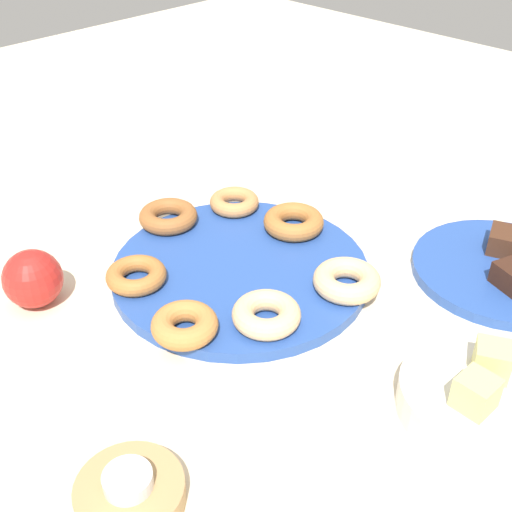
{
  "coord_description": "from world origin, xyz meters",
  "views": [
    {
      "loc": [
        0.49,
        0.52,
        0.52
      ],
      "look_at": [
        0.0,
        0.03,
        0.05
      ],
      "focal_mm": 45.48,
      "sensor_mm": 36.0,
      "label": 1
    }
  ],
  "objects": [
    {
      "name": "apple",
      "position": [
        0.23,
        -0.14,
        0.04
      ],
      "size": [
        0.08,
        0.08,
        0.08
      ],
      "primitive_type": "sphere",
      "color": "red",
      "rests_on": "ground_plane"
    },
    {
      "name": "ground_plane",
      "position": [
        0.0,
        0.0,
        0.0
      ],
      "size": [
        2.4,
        2.4,
        0.0
      ],
      "primitive_type": "plane",
      "color": "beige"
    },
    {
      "name": "cake_plate",
      "position": [
        -0.25,
        0.25,
        0.01
      ],
      "size": [
        0.24,
        0.24,
        0.01
      ],
      "primitive_type": "cylinder",
      "color": "#284C9E",
      "rests_on": "ground_plane"
    },
    {
      "name": "tealight",
      "position": [
        0.32,
        0.18,
        0.03
      ],
      "size": [
        0.05,
        0.05,
        0.01
      ],
      "primitive_type": "cylinder",
      "color": "silver",
      "rests_on": "candle_holder"
    },
    {
      "name": "donut_1",
      "position": [
        -0.06,
        0.13,
        0.03
      ],
      "size": [
        0.09,
        0.09,
        0.03
      ],
      "primitive_type": "torus",
      "rotation": [
        0.0,
        0.0,
        4.8
      ],
      "color": "#EABC84",
      "rests_on": "donut_plate"
    },
    {
      "name": "donut_0",
      "position": [
        0.12,
        -0.07,
        0.03
      ],
      "size": [
        0.11,
        0.11,
        0.02
      ],
      "primitive_type": "torus",
      "rotation": [
        0.0,
        0.0,
        2.08
      ],
      "color": "#AD6B33",
      "rests_on": "donut_plate"
    },
    {
      "name": "donut_plate",
      "position": [
        0.0,
        0.0,
        0.01
      ],
      "size": [
        0.35,
        0.35,
        0.02
      ],
      "primitive_type": "cylinder",
      "color": "#284C9E",
      "rests_on": "ground_plane"
    },
    {
      "name": "brownie_near",
      "position": [
        -0.29,
        0.23,
        0.03
      ],
      "size": [
        0.06,
        0.06,
        0.03
      ],
      "primitive_type": "cube",
      "rotation": [
        0.0,
        0.0,
        0.37
      ],
      "color": "#472819",
      "rests_on": "cake_plate"
    },
    {
      "name": "donut_3",
      "position": [
        0.0,
        -0.15,
        0.03
      ],
      "size": [
        0.1,
        0.1,
        0.03
      ],
      "primitive_type": "torus",
      "rotation": [
        0.0,
        0.0,
        1.78
      ],
      "color": "#995B2D",
      "rests_on": "donut_plate"
    },
    {
      "name": "fruit_bowl",
      "position": [
        -0.0,
        0.35,
        0.02
      ],
      "size": [
        0.15,
        0.15,
        0.04
      ],
      "primitive_type": "cylinder",
      "color": "silver",
      "rests_on": "ground_plane"
    },
    {
      "name": "donut_2",
      "position": [
        -0.12,
        -0.01,
        0.03
      ],
      "size": [
        0.09,
        0.09,
        0.03
      ],
      "primitive_type": "torus",
      "rotation": [
        0.0,
        0.0,
        4.71
      ],
      "color": "#AD6B33",
      "rests_on": "donut_plate"
    },
    {
      "name": "candle_holder",
      "position": [
        0.32,
        0.18,
        0.01
      ],
      "size": [
        0.1,
        0.1,
        0.02
      ],
      "primitive_type": "cylinder",
      "color": "tan",
      "rests_on": "ground_plane"
    },
    {
      "name": "melon_chunk_left",
      "position": [
        -0.03,
        0.35,
        0.05
      ],
      "size": [
        0.05,
        0.05,
        0.04
      ],
      "primitive_type": "cube",
      "rotation": [
        0.0,
        0.0,
        0.47
      ],
      "color": "#DBD67A",
      "rests_on": "fruit_bowl"
    },
    {
      "name": "melon_chunk_right",
      "position": [
        0.03,
        0.36,
        0.05
      ],
      "size": [
        0.04,
        0.04,
        0.04
      ],
      "primitive_type": "cube",
      "rotation": [
        0.0,
        0.0,
        -0.04
      ],
      "color": "#DBD67A",
      "rests_on": "fruit_bowl"
    },
    {
      "name": "donut_6",
      "position": [
        0.14,
        0.05,
        0.03
      ],
      "size": [
        0.11,
        0.11,
        0.03
      ],
      "primitive_type": "torus",
      "rotation": [
        0.0,
        0.0,
        2.36
      ],
      "color": "#BC7A3D",
      "rests_on": "donut_plate"
    },
    {
      "name": "donut_5",
      "position": [
        -0.1,
        -0.12,
        0.03
      ],
      "size": [
        0.11,
        0.11,
        0.02
      ],
      "primitive_type": "torus",
      "rotation": [
        0.0,
        0.0,
        2.32
      ],
      "color": "#C6844C",
      "rests_on": "donut_plate"
    },
    {
      "name": "donut_4",
      "position": [
        0.06,
        0.11,
        0.03
      ],
      "size": [
        0.12,
        0.12,
        0.03
      ],
      "primitive_type": "torus",
      "rotation": [
        0.0,
        0.0,
        5.58
      ],
      "color": "#EABC84",
      "rests_on": "donut_plate"
    }
  ]
}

